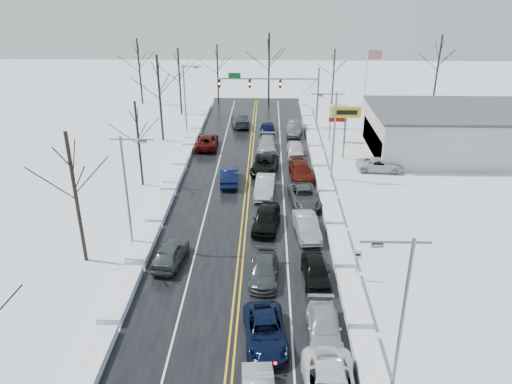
{
  "coord_description": "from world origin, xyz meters",
  "views": [
    {
      "loc": [
        1.96,
        -37.39,
        20.04
      ],
      "look_at": [
        0.99,
        1.06,
        2.5
      ],
      "focal_mm": 35.0,
      "sensor_mm": 36.0,
      "label": 1
    }
  ],
  "objects_px": {
    "dealership_building": "(460,132)",
    "tires_plus_sign": "(346,116)",
    "oncoming_car_0": "(230,183)",
    "traffic_signal_mast": "(280,87)",
    "flagpole": "(367,81)"
  },
  "relations": [
    {
      "from": "traffic_signal_mast",
      "to": "dealership_building",
      "type": "height_order",
      "value": "traffic_signal_mast"
    },
    {
      "from": "dealership_building",
      "to": "oncoming_car_0",
      "type": "xyz_separation_m",
      "value": [
        -25.84,
        -9.34,
        -2.66
      ]
    },
    {
      "from": "oncoming_car_0",
      "to": "dealership_building",
      "type": "bearing_deg",
      "value": -163.03
    },
    {
      "from": "dealership_building",
      "to": "oncoming_car_0",
      "type": "relative_size",
      "value": 4.13
    },
    {
      "from": "flagpole",
      "to": "dealership_building",
      "type": "distance_m",
      "value": 15.24
    },
    {
      "from": "tires_plus_sign",
      "to": "flagpole",
      "type": "relative_size",
      "value": 0.6
    },
    {
      "from": "tires_plus_sign",
      "to": "flagpole",
      "type": "bearing_deg",
      "value": 71.56
    },
    {
      "from": "dealership_building",
      "to": "tires_plus_sign",
      "type": "bearing_deg",
      "value": -171.53
    },
    {
      "from": "tires_plus_sign",
      "to": "flagpole",
      "type": "xyz_separation_m",
      "value": [
        4.67,
        14.01,
        0.93
      ]
    },
    {
      "from": "tires_plus_sign",
      "to": "oncoming_car_0",
      "type": "height_order",
      "value": "tires_plus_sign"
    },
    {
      "from": "dealership_building",
      "to": "oncoming_car_0",
      "type": "distance_m",
      "value": 27.61
    },
    {
      "from": "dealership_building",
      "to": "oncoming_car_0",
      "type": "height_order",
      "value": "dealership_building"
    },
    {
      "from": "traffic_signal_mast",
      "to": "flagpole",
      "type": "xyz_separation_m",
      "value": [
        11.72,
        2.01,
        0.45
      ]
    },
    {
      "from": "traffic_signal_mast",
      "to": "oncoming_car_0",
      "type": "distance_m",
      "value": 20.78
    },
    {
      "from": "traffic_signal_mast",
      "to": "dealership_building",
      "type": "bearing_deg",
      "value": -25.95
    }
  ]
}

